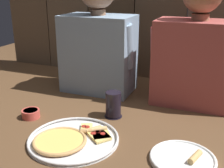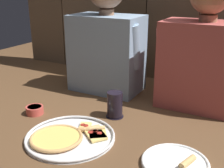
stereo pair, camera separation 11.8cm
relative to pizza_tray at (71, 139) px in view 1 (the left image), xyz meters
name	(u,v)px [view 1 (the left image)]	position (x,y,z in m)	size (l,w,h in m)	color
ground_plane	(111,135)	(0.13, 0.10, -0.01)	(3.20, 3.20, 0.00)	brown
pizza_tray	(71,139)	(0.00, 0.00, 0.00)	(0.35, 0.35, 0.03)	silver
dinner_plate	(183,159)	(0.42, 0.03, 0.00)	(0.23, 0.23, 0.03)	white
drinking_glass	(113,105)	(0.07, 0.26, 0.05)	(0.08, 0.08, 0.12)	black
dipping_bowl	(31,113)	(-0.27, 0.11, 0.01)	(0.08, 0.08, 0.04)	#CC4C42
diner_left	(98,38)	(-0.13, 0.56, 0.29)	(0.42, 0.24, 0.65)	#849EB7
diner_right	(197,48)	(0.38, 0.56, 0.27)	(0.43, 0.22, 0.63)	#AD4C47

